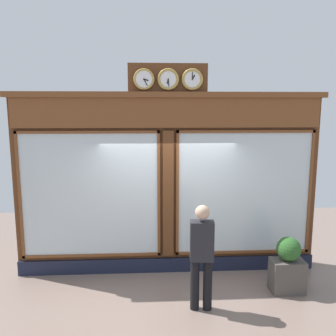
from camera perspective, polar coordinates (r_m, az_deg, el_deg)
shop_facade at (r=6.78m, az=-0.06°, el=-2.40°), size 5.79×0.42×3.92m
pedestrian at (r=5.65m, az=5.41°, el=-13.40°), size 0.38×0.25×1.69m
planter_box at (r=6.72m, az=18.52°, el=-16.04°), size 0.56×0.36×0.57m
planter_shrub at (r=6.53m, az=18.75°, el=-12.16°), size 0.41×0.41×0.41m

